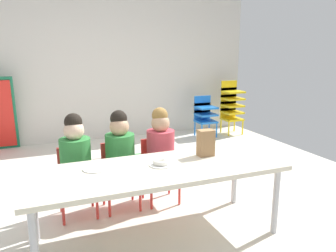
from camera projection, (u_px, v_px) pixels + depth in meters
name	position (u px, v px, depth m)	size (l,w,h in m)	color
ground_plane	(142.00, 206.00, 3.16)	(5.46, 5.29, 0.02)	silver
back_wall	(90.00, 57.00, 5.26)	(5.46, 0.10, 2.67)	beige
craft_table	(157.00, 173.00, 2.51)	(1.93, 0.71, 0.58)	beige
seated_child_near_camera	(75.00, 156.00, 2.84)	(0.32, 0.32, 0.92)	red
seated_child_middle_seat	(120.00, 151.00, 2.98)	(0.32, 0.32, 0.92)	red
seated_child_far_right	(160.00, 146.00, 3.12)	(0.34, 0.34, 0.92)	red
kid_chair_blue_stack	(205.00, 113.00, 5.63)	(0.32, 0.30, 0.68)	blue
kid_chair_yellow_stack	(231.00, 104.00, 5.79)	(0.32, 0.30, 0.92)	yellow
paper_bag_brown	(206.00, 143.00, 2.75)	(0.13, 0.09, 0.22)	#9E754C
paper_plate_near_edge	(161.00, 165.00, 2.54)	(0.18, 0.18, 0.01)	white
paper_plate_center_table	(95.00, 169.00, 2.45)	(0.18, 0.18, 0.01)	white
donut_powdered_on_plate	(161.00, 162.00, 2.54)	(0.12, 0.12, 0.04)	white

